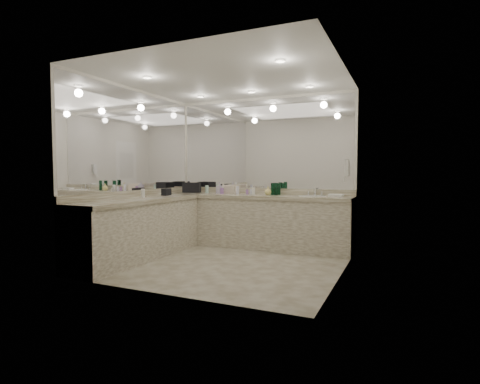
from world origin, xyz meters
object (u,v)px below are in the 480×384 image
at_px(soap_bottle_c, 268,191).
at_px(sink, 312,197).
at_px(hand_towel, 336,196).
at_px(soap_bottle_b, 220,188).
at_px(wall_phone, 347,168).
at_px(soap_bottle_a, 223,188).
at_px(cream_cosmetic_case, 231,189).
at_px(black_toiletry_bag, 192,188).

bearing_deg(soap_bottle_c, sink, -0.12).
relative_size(hand_towel, soap_bottle_b, 1.10).
distance_m(wall_phone, soap_bottle_b, 2.36).
distance_m(soap_bottle_a, soap_bottle_c, 0.87).
bearing_deg(soap_bottle_a, cream_cosmetic_case, 17.35).
height_order(wall_phone, soap_bottle_b, wall_phone).
distance_m(cream_cosmetic_case, soap_bottle_b, 0.20).
distance_m(sink, soap_bottle_b, 1.67).
distance_m(wall_phone, hand_towel, 0.74).
distance_m(wall_phone, soap_bottle_c, 1.49).
relative_size(wall_phone, hand_towel, 1.05).
distance_m(sink, wall_phone, 0.91).
bearing_deg(soap_bottle_a, soap_bottle_b, -146.42).
relative_size(hand_towel, soap_bottle_a, 1.13).
distance_m(sink, hand_towel, 0.37).
relative_size(cream_cosmetic_case, soap_bottle_c, 1.82).
bearing_deg(wall_phone, sink, 140.43).
bearing_deg(hand_towel, soap_bottle_a, -179.99).
bearing_deg(wall_phone, black_toiletry_bag, 169.96).
height_order(hand_towel, soap_bottle_b, soap_bottle_b).
height_order(sink, soap_bottle_c, soap_bottle_c).
xyz_separation_m(hand_towel, soap_bottle_c, (-1.12, -0.05, 0.05)).
distance_m(black_toiletry_bag, soap_bottle_b, 0.57).
xyz_separation_m(sink, black_toiletry_bag, (-2.24, 0.00, 0.10)).
height_order(sink, soap_bottle_a, soap_bottle_a).
bearing_deg(cream_cosmetic_case, soap_bottle_c, 6.75).
distance_m(wall_phone, black_toiletry_bag, 2.91).
height_order(black_toiletry_bag, cream_cosmetic_case, black_toiletry_bag).
height_order(cream_cosmetic_case, soap_bottle_b, soap_bottle_b).
relative_size(black_toiletry_bag, soap_bottle_c, 2.17).
bearing_deg(soap_bottle_c, soap_bottle_a, 176.94).
bearing_deg(sink, black_toiletry_bag, 179.91).
height_order(black_toiletry_bag, hand_towel, black_toiletry_bag).
bearing_deg(black_toiletry_bag, sink, -0.09).
bearing_deg(soap_bottle_c, soap_bottle_b, 179.39).
distance_m(hand_towel, soap_bottle_b, 2.04).
xyz_separation_m(black_toiletry_bag, soap_bottle_c, (1.49, -0.00, -0.02)).
height_order(sink, cream_cosmetic_case, cream_cosmetic_case).
xyz_separation_m(black_toiletry_bag, soap_bottle_a, (0.63, 0.04, 0.01)).
bearing_deg(wall_phone, soap_bottle_b, 167.33).
distance_m(black_toiletry_bag, soap_bottle_a, 0.63).
xyz_separation_m(sink, soap_bottle_a, (-1.61, 0.05, 0.11)).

